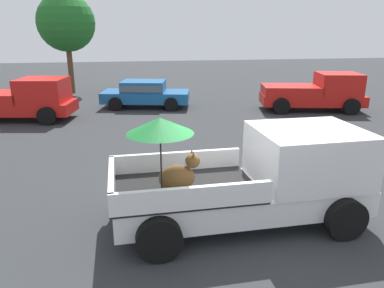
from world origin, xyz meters
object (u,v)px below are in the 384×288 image
pickup_truck_far (316,92)px  parked_sedan_near (145,93)px  pickup_truck_main (261,177)px  pickup_truck_red (21,100)px

pickup_truck_far → parked_sedan_near: pickup_truck_far is taller
pickup_truck_main → pickup_truck_far: pickup_truck_main is taller
pickup_truck_red → pickup_truck_far: same height
pickup_truck_red → parked_sedan_near: size_ratio=1.10×
pickup_truck_red → pickup_truck_far: 13.51m
pickup_truck_far → parked_sedan_near: 8.39m
pickup_truck_main → parked_sedan_near: size_ratio=1.11×
pickup_truck_far → parked_sedan_near: (-8.11, 2.15, -0.13)m
pickup_truck_far → pickup_truck_main: bearing=-110.7°
pickup_truck_main → parked_sedan_near: pickup_truck_main is taller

